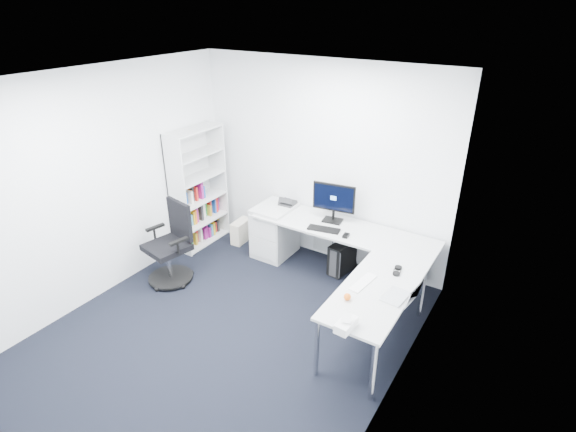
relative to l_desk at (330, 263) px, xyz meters
The scene contains 21 objects.
ground 1.54m from the l_desk, 111.45° to the right, with size 4.20×4.20×0.00m, color black.
ceiling 2.79m from the l_desk, 111.45° to the right, with size 4.20×4.20×0.00m, color white.
wall_back 1.34m from the l_desk, 128.16° to the left, with size 3.60×0.02×2.70m, color white.
wall_left 2.91m from the l_desk, 149.22° to the right, with size 0.02×4.20×2.70m, color white.
wall_right 2.13m from the l_desk, 48.24° to the right, with size 0.02×4.20×2.70m, color white.
l_desk is the anchor object (origin of this frame).
drawer_pedestal 1.11m from the l_desk, 161.97° to the left, with size 0.48×0.60×0.74m, color #BABCBC.
bookshelf 2.24m from the l_desk, behind, with size 0.34×0.87×1.74m, color silver, non-canonical shape.
task_chair 2.07m from the l_desk, 152.00° to the right, with size 0.59×0.59×1.06m, color black, non-canonical shape.
black_pc_tower 0.45m from the l_desk, 93.98° to the left, with size 0.19×0.44×0.43m, color black.
beige_pc_tower 1.73m from the l_desk, 167.82° to the left, with size 0.16×0.36×0.34m, color beige.
power_strip 0.84m from the l_desk, 46.09° to the left, with size 0.35×0.06×0.04m, color white.
monitor 0.78m from the l_desk, 115.09° to the left, with size 0.56×0.18×0.54m, color black, non-canonical shape.
black_keyboard 0.44m from the l_desk, 139.63° to the left, with size 0.41×0.14×0.02m, color black.
mouse 0.41m from the l_desk, 48.12° to the left, with size 0.06×0.11×0.03m, color black.
desk_phone 1.15m from the l_desk, 151.64° to the left, with size 0.21×0.21×0.14m, color #2A2B2D, non-canonical shape.
laptop 1.37m from the l_desk, 33.88° to the right, with size 0.30×0.29×0.21m, color silver, non-canonical shape.
white_keyboard 1.03m from the l_desk, 43.20° to the right, with size 0.11×0.39×0.01m, color white.
headphones 1.04m from the l_desk, 16.40° to the right, with size 0.12×0.18×0.05m, color black, non-canonical shape.
orange_fruit 1.28m from the l_desk, 55.59° to the right, with size 0.07×0.07×0.07m, color orange.
tissue_box 1.69m from the l_desk, 58.32° to the right, with size 0.12×0.24×0.08m, color white.
Camera 1 is at (2.64, -2.92, 3.34)m, focal length 28.00 mm.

